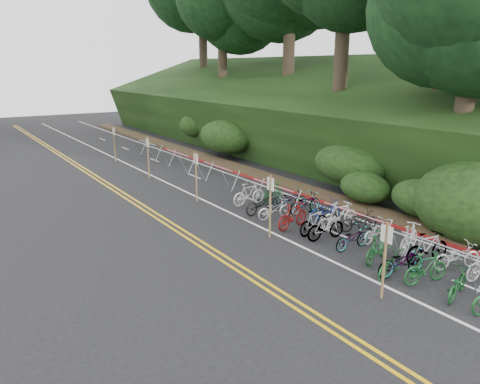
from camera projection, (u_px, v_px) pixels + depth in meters
name	position (u px, v px, depth m)	size (l,w,h in m)	color
ground	(354.00, 291.00, 13.95)	(120.00, 120.00, 0.00)	black
road_markings	(206.00, 206.00, 22.43)	(7.47, 80.00, 0.01)	gold
red_curb	(268.00, 183.00, 26.64)	(0.25, 28.00, 0.10)	maroon
embankment	(290.00, 120.00, 35.52)	(14.30, 48.14, 9.11)	black
bike_rack_front	(439.00, 253.00, 14.59)	(1.12, 2.86, 1.13)	#979BA4
bike_racks_rest	(218.00, 172.00, 25.81)	(1.14, 23.00, 1.17)	#979BA4
signpost_near	(385.00, 255.00, 13.17)	(0.08, 0.40, 2.30)	brown
signposts_rest	(170.00, 163.00, 25.19)	(0.08, 18.40, 2.50)	brown
bike_front	(390.00, 264.00, 14.84)	(1.54, 0.54, 0.81)	#144C1E
bike_valet	(354.00, 229.00, 17.79)	(3.01, 14.01, 1.09)	#144C1E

